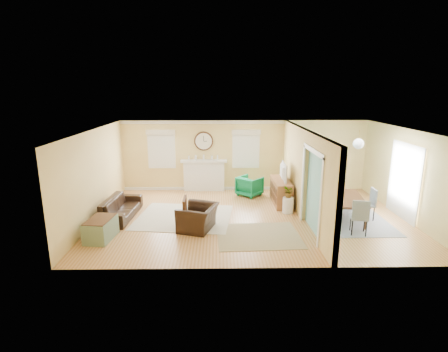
{
  "coord_description": "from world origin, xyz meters",
  "views": [
    {
      "loc": [
        -0.96,
        -9.72,
        3.71
      ],
      "look_at": [
        -0.8,
        0.3,
        1.2
      ],
      "focal_mm": 28.0,
      "sensor_mm": 36.0,
      "label": 1
    }
  ],
  "objects_px": {
    "eames_chair": "(198,218)",
    "credenza": "(281,192)",
    "sofa": "(121,208)",
    "green_chair": "(250,186)",
    "dining_table": "(345,208)"
  },
  "relations": [
    {
      "from": "sofa",
      "to": "green_chair",
      "type": "relative_size",
      "value": 2.62
    },
    {
      "from": "green_chair",
      "to": "dining_table",
      "type": "xyz_separation_m",
      "value": [
        2.6,
        -2.3,
        -0.02
      ]
    },
    {
      "from": "sofa",
      "to": "eames_chair",
      "type": "distance_m",
      "value": 2.55
    },
    {
      "from": "sofa",
      "to": "eames_chair",
      "type": "height_order",
      "value": "eames_chair"
    },
    {
      "from": "sofa",
      "to": "credenza",
      "type": "height_order",
      "value": "credenza"
    },
    {
      "from": "green_chair",
      "to": "dining_table",
      "type": "relative_size",
      "value": 0.41
    },
    {
      "from": "green_chair",
      "to": "credenza",
      "type": "distance_m",
      "value": 1.31
    },
    {
      "from": "credenza",
      "to": "sofa",
      "type": "bearing_deg",
      "value": -166.48
    },
    {
      "from": "eames_chair",
      "to": "credenza",
      "type": "height_order",
      "value": "credenza"
    },
    {
      "from": "eames_chair",
      "to": "credenza",
      "type": "distance_m",
      "value": 3.41
    },
    {
      "from": "sofa",
      "to": "green_chair",
      "type": "height_order",
      "value": "green_chair"
    },
    {
      "from": "sofa",
      "to": "credenza",
      "type": "relative_size",
      "value": 1.31
    },
    {
      "from": "eames_chair",
      "to": "credenza",
      "type": "bearing_deg",
      "value": 147.73
    },
    {
      "from": "sofa",
      "to": "dining_table",
      "type": "bearing_deg",
      "value": -88.58
    },
    {
      "from": "dining_table",
      "to": "credenza",
      "type": "bearing_deg",
      "value": 58.63
    }
  ]
}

